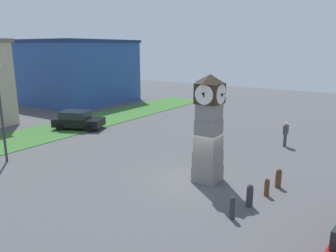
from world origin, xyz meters
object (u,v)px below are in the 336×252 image
clock_tower (209,130)px  pedestrian_near_bench (286,132)px  bollard_near_tower (232,207)px  bench (207,150)px  bollard_mid_row (250,195)px  street_lamp_near_road (0,106)px  bollard_far_row (267,187)px  car_silver_hatch (78,120)px  bollard_end_row (278,178)px

clock_tower → pedestrian_near_bench: clock_tower is taller
bollard_near_tower → bench: size_ratio=0.61×
bollard_mid_row → street_lamp_near_road: street_lamp_near_road is taller
pedestrian_near_bench → clock_tower: bearing=169.0°
street_lamp_near_road → bench: bearing=-52.3°
clock_tower → bollard_far_row: (-0.04, -3.12, -2.27)m
bollard_mid_row → bollard_far_row: bollard_mid_row is taller
bollard_mid_row → bollard_far_row: (1.46, -0.28, -0.08)m
bollard_near_tower → street_lamp_near_road: (-1.36, 14.03, 2.94)m
bench → pedestrian_near_bench: bearing=-32.8°
clock_tower → street_lamp_near_road: street_lamp_near_road is taller
car_silver_hatch → pedestrian_near_bench: pedestrian_near_bench is taller
bollard_mid_row → pedestrian_near_bench: pedestrian_near_bench is taller
clock_tower → bench: 4.25m
bollard_end_row → bench: bearing=68.2°
bollard_near_tower → bollard_mid_row: (1.41, -0.20, 0.02)m
clock_tower → bollard_end_row: clock_tower is taller
street_lamp_near_road → clock_tower: bearing=-69.5°
clock_tower → bollard_mid_row: 3.89m
car_silver_hatch → pedestrian_near_bench: 16.56m
bollard_end_row → bollard_far_row: bearing=172.8°
clock_tower → bollard_near_tower: size_ratio=5.61×
bollard_mid_row → car_silver_hatch: bearing=73.1°
bollard_near_tower → bench: bearing=35.3°
bollard_far_row → clock_tower: bearing=89.2°
bollard_far_row → street_lamp_near_road: bearing=106.2°
bollard_mid_row → bollard_end_row: bearing=-9.1°
bollard_near_tower → pedestrian_near_bench: size_ratio=0.55×
car_silver_hatch → street_lamp_near_road: size_ratio=0.76×
bollard_near_tower → car_silver_hatch: 18.11m
bollard_end_row → pedestrian_near_bench: bearing=12.8°
car_silver_hatch → pedestrian_near_bench: size_ratio=2.54×
bollard_far_row → bollard_end_row: 1.28m
bollard_far_row → bench: (3.27, 4.82, 0.09)m
car_silver_hatch → bollard_end_row: bearing=-98.0°
bollard_mid_row → pedestrian_near_bench: size_ratio=0.58×
bollard_mid_row → bollard_end_row: bollard_mid_row is taller
clock_tower → bench: bearing=27.9°
bollard_mid_row → bollard_far_row: size_ratio=1.19×
bollard_near_tower → bench: 7.52m
car_silver_hatch → street_lamp_near_road: (-7.94, -2.83, 2.66)m
bollard_mid_row → bollard_far_row: 1.49m
bench → pedestrian_near_bench: 6.20m
bench → bollard_far_row: bearing=-124.1°
bollard_far_row → car_silver_hatch: 17.74m
clock_tower → bollard_far_row: clock_tower is taller
bollard_near_tower → car_silver_hatch: (6.59, 16.87, 0.28)m
bollard_mid_row → bollard_end_row: (2.73, -0.44, -0.03)m
bollard_far_row → car_silver_hatch: bearing=77.9°
bollard_near_tower → bollard_mid_row: 1.42m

